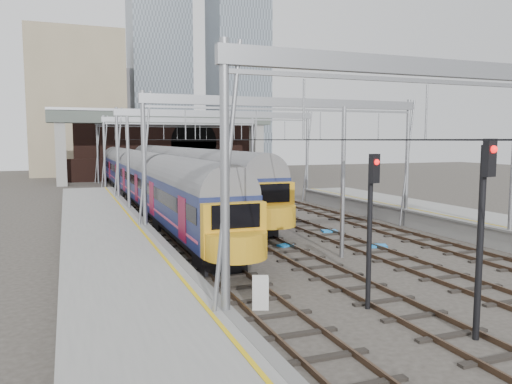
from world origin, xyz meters
name	(u,v)px	position (x,y,z in m)	size (l,w,h in m)	color
ground	(365,267)	(0.00, 0.00, 0.00)	(160.00, 160.00, 0.00)	#38332D
platform_left	(117,262)	(-10.18, 2.50, 0.55)	(4.32, 55.00, 1.12)	gray
tracks	(248,217)	(0.00, 15.00, 0.02)	(14.40, 80.00, 0.22)	#4C3828
overhead_line	(221,127)	(0.00, 21.49, 6.57)	(16.80, 80.00, 8.00)	gray
retaining_wall	(167,148)	(1.40, 51.93, 4.33)	(28.00, 2.75, 9.00)	black
overbridge	(165,126)	(0.00, 46.00, 7.27)	(28.00, 3.00, 9.25)	gray
city_skyline	(153,72)	(2.73, 70.48, 17.09)	(37.50, 27.50, 60.00)	tan
train_main	(161,167)	(-2.00, 38.16, 2.49)	(2.80, 64.67, 4.81)	black
train_second	(134,173)	(-6.00, 30.01, 2.38)	(2.62, 60.59, 4.57)	black
signal_near_left	(371,213)	(-2.90, -4.63, 3.18)	(0.40, 0.47, 5.06)	black
signal_near_centre	(483,217)	(-1.53, -7.84, 3.43)	(0.42, 0.49, 5.53)	black
relay_cabinet	(260,293)	(-6.17, -3.28, 0.53)	(0.53, 0.44, 1.06)	silver
equip_cover_a	(329,231)	(2.66, 7.92, 0.05)	(0.88, 0.62, 0.10)	blue
equip_cover_b	(285,245)	(-1.47, 5.21, 0.05)	(0.77, 0.54, 0.09)	blue
equip_cover_c	(377,246)	(2.89, 3.33, 0.06)	(0.95, 0.67, 0.11)	blue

